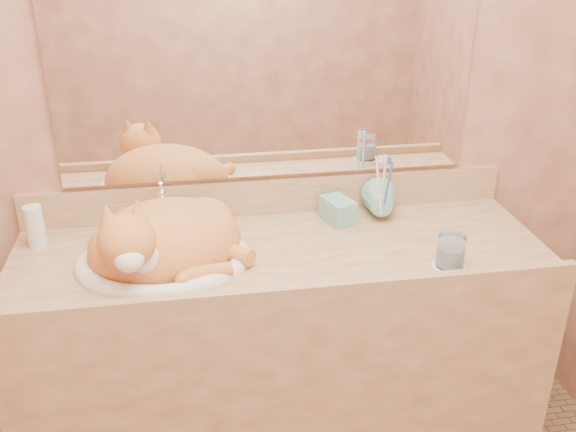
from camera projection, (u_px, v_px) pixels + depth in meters
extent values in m
cube|color=#925942|center=(267.00, 95.00, 2.00)|extent=(2.40, 0.02, 2.50)
cube|color=white|center=(267.00, 51.00, 1.93)|extent=(1.30, 0.02, 0.80)
imported|color=#70B4A0|center=(348.00, 203.00, 2.02)|extent=(0.10, 0.10, 0.17)
imported|color=#70B4A0|center=(382.00, 208.00, 2.06)|extent=(0.14, 0.14, 0.11)
cylinder|color=white|center=(449.00, 267.00, 1.82)|extent=(0.10, 0.10, 0.01)
cylinder|color=white|center=(451.00, 251.00, 1.80)|extent=(0.08, 0.08, 0.09)
cylinder|color=white|center=(35.00, 227.00, 1.92)|extent=(0.05, 0.05, 0.13)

